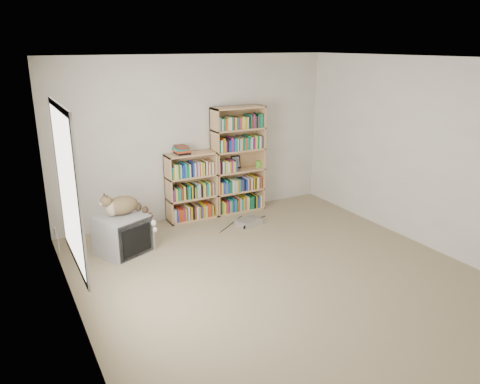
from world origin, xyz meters
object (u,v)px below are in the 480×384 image
crt_tv (123,234)px  dvd_player (249,222)px  bookcase_tall (238,162)px  cat (126,208)px  bookcase_short (191,189)px

crt_tv → dvd_player: crt_tv is taller
bookcase_tall → crt_tv: bearing=-160.4°
cat → bookcase_short: (1.20, 0.73, -0.12)m
dvd_player → bookcase_short: bearing=120.5°
crt_tv → bookcase_short: 1.51m
cat → bookcase_short: bookcase_short is taller
bookcase_short → bookcase_tall: bearing=-0.0°
crt_tv → cat: size_ratio=1.13×
crt_tv → cat: 0.36m
bookcase_tall → bookcase_short: (-0.83, 0.00, -0.33)m
bookcase_short → dvd_player: bookcase_short is taller
cat → dvd_player: cat is taller
crt_tv → bookcase_short: (1.29, 0.75, 0.23)m
cat → bookcase_short: size_ratio=0.64×
dvd_player → bookcase_tall: bearing=61.5°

